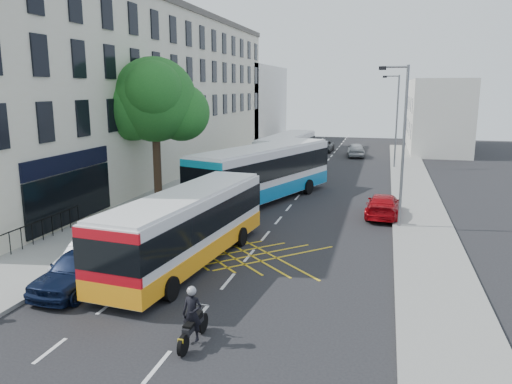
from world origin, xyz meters
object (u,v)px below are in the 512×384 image
Objects in this scene: distant_car_grey at (323,146)px; parked_car_blue at (81,268)px; parked_car_silver at (91,256)px; bus_far at (287,152)px; street_tree at (154,101)px; motorbike at (193,317)px; lamp_near at (402,138)px; lamp_far at (396,116)px; red_hatchback at (383,205)px; bus_mid at (264,172)px; bus_near at (187,226)px; distant_car_silver at (356,150)px.

parked_car_blue is at bearing -94.03° from distant_car_grey.
parked_car_silver is 0.89× the size of distant_car_grey.
bus_far is 2.58× the size of parked_car_blue.
parked_car_silver is (3.03, -12.36, -5.64)m from street_tree.
lamp_near is at bearing 69.30° from motorbike.
lamp_near is 1.00× the size of lamp_far.
bus_far is at bearing -56.33° from red_hatchback.
parked_car_blue is at bearing -74.11° from parked_car_silver.
distant_car_grey is at bearing 125.92° from lamp_far.
parked_car_silver is (-11.67, -29.39, -3.96)m from lamp_far.
red_hatchback is (7.42, -2.17, -1.19)m from bus_mid.
motorbike is at bearing -86.76° from distant_car_grey.
bus_near reaches higher than parked_car_silver.
red_hatchback is (7.69, 9.81, -0.92)m from bus_near.
parked_car_blue is at bearing -89.84° from bus_far.
motorbike is 0.49× the size of parked_car_silver.
bus_mid is 2.84× the size of distant_car_grey.
lamp_far is 4.10× the size of motorbike.
bus_far reaches higher than distant_car_grey.
bus_far reaches higher than bus_near.
parked_car_blue is (-2.08, -27.50, -0.89)m from bus_far.
lamp_far is 18.16m from red_hatchback.
distant_car_silver is (3.81, -3.30, 0.12)m from distant_car_grey.
distant_car_silver is (-3.00, 24.77, 0.10)m from red_hatchback.
parked_car_blue is 1.61m from parked_car_silver.
red_hatchback is at bearing 57.71° from bus_near.
motorbike is 0.44× the size of red_hatchback.
bus_near is 4.41m from parked_car_blue.
parked_car_blue reaches higher than red_hatchback.
parked_car_blue reaches higher than distant_car_grey.
bus_mid is 7.82m from red_hatchback.
motorbike is at bearing -24.24° from parked_car_blue.
distant_car_silver is at bearing 117.61° from lamp_far.
motorbike reaches higher than parked_car_silver.
parked_car_silver reaches higher than distant_car_grey.
distant_car_silver is (11.01, 24.10, -5.55)m from street_tree.
bus_near is at bearing -90.40° from distant_car_grey.
bus_mid is 15.69m from parked_car_blue.
parked_car_silver is at bearing -85.10° from bus_mid.
bus_near is 5.52× the size of motorbike.
parked_car_silver is at bearing 146.47° from motorbike.
bus_mid is at bearing 151.16° from lamp_near.
motorbike is at bearing -112.81° from lamp_near.
bus_mid is at bearing 99.59° from motorbike.
parked_car_blue is 1.09× the size of parked_car_silver.
parked_car_blue is at bearing 154.94° from motorbike.
bus_far is 26.14m from parked_car_silver.
motorbike is at bearing -40.75° from parked_car_silver.
distant_car_silver is at bearing 67.52° from bus_far.
lamp_near reaches higher than bus_near.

